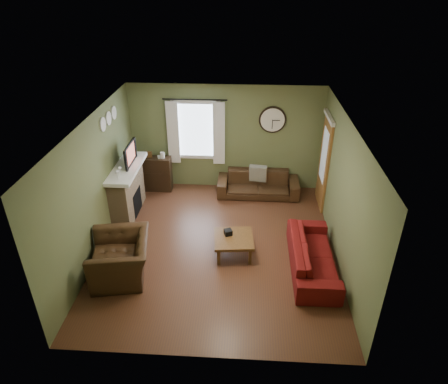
# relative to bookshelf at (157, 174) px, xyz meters

# --- Properties ---
(floor) EXTENTS (4.60, 5.20, 0.00)m
(floor) POSITION_rel_bookshelf_xyz_m (1.69, -2.30, -0.44)
(floor) COLOR #512D1D
(floor) RESTS_ON ground
(ceiling) EXTENTS (4.60, 5.20, 0.00)m
(ceiling) POSITION_rel_bookshelf_xyz_m (1.69, -2.30, 2.16)
(ceiling) COLOR white
(ceiling) RESTS_ON ground
(wall_left) EXTENTS (0.00, 5.20, 2.60)m
(wall_left) POSITION_rel_bookshelf_xyz_m (-0.61, -2.30, 0.86)
(wall_left) COLOR #606D41
(wall_left) RESTS_ON ground
(wall_right) EXTENTS (0.00, 5.20, 2.60)m
(wall_right) POSITION_rel_bookshelf_xyz_m (3.99, -2.30, 0.86)
(wall_right) COLOR #606D41
(wall_right) RESTS_ON ground
(wall_back) EXTENTS (4.60, 0.00, 2.60)m
(wall_back) POSITION_rel_bookshelf_xyz_m (1.69, 0.30, 0.86)
(wall_back) COLOR #606D41
(wall_back) RESTS_ON ground
(wall_front) EXTENTS (4.60, 0.00, 2.60)m
(wall_front) POSITION_rel_bookshelf_xyz_m (1.69, -4.90, 0.86)
(wall_front) COLOR #606D41
(wall_front) RESTS_ON ground
(fireplace) EXTENTS (0.40, 1.40, 1.10)m
(fireplace) POSITION_rel_bookshelf_xyz_m (-0.41, -1.15, 0.11)
(fireplace) COLOR #9B8263
(fireplace) RESTS_ON floor
(firebox) EXTENTS (0.04, 0.60, 0.55)m
(firebox) POSITION_rel_bookshelf_xyz_m (-0.22, -1.15, -0.14)
(firebox) COLOR black
(firebox) RESTS_ON fireplace
(mantel) EXTENTS (0.58, 1.60, 0.08)m
(mantel) POSITION_rel_bookshelf_xyz_m (-0.38, -1.15, 0.70)
(mantel) COLOR white
(mantel) RESTS_ON fireplace
(tv) EXTENTS (0.08, 0.60, 0.35)m
(tv) POSITION_rel_bookshelf_xyz_m (-0.36, -1.00, 0.92)
(tv) COLOR black
(tv) RESTS_ON mantel
(tv_screen) EXTENTS (0.02, 0.62, 0.36)m
(tv_screen) POSITION_rel_bookshelf_xyz_m (-0.28, -1.00, 0.97)
(tv_screen) COLOR #994C3F
(tv_screen) RESTS_ON mantel
(medallion_left) EXTENTS (0.28, 0.28, 0.03)m
(medallion_left) POSITION_rel_bookshelf_xyz_m (-0.59, -1.50, 1.81)
(medallion_left) COLOR white
(medallion_left) RESTS_ON wall_left
(medallion_mid) EXTENTS (0.28, 0.28, 0.03)m
(medallion_mid) POSITION_rel_bookshelf_xyz_m (-0.59, -1.15, 1.81)
(medallion_mid) COLOR white
(medallion_mid) RESTS_ON wall_left
(medallion_right) EXTENTS (0.28, 0.28, 0.03)m
(medallion_right) POSITION_rel_bookshelf_xyz_m (-0.59, -0.80, 1.81)
(medallion_right) COLOR white
(medallion_right) RESTS_ON wall_left
(window_pane) EXTENTS (1.00, 0.02, 1.30)m
(window_pane) POSITION_rel_bookshelf_xyz_m (0.99, 0.28, 1.06)
(window_pane) COLOR silver
(window_pane) RESTS_ON wall_back
(curtain_rod) EXTENTS (0.03, 0.03, 1.50)m
(curtain_rod) POSITION_rel_bookshelf_xyz_m (0.99, 0.18, 1.83)
(curtain_rod) COLOR black
(curtain_rod) RESTS_ON wall_back
(curtain_left) EXTENTS (0.28, 0.04, 1.55)m
(curtain_left) POSITION_rel_bookshelf_xyz_m (0.44, 0.18, 1.01)
(curtain_left) COLOR white
(curtain_left) RESTS_ON wall_back
(curtain_right) EXTENTS (0.28, 0.04, 1.55)m
(curtain_right) POSITION_rel_bookshelf_xyz_m (1.54, 0.18, 1.01)
(curtain_right) COLOR white
(curtain_right) RESTS_ON wall_back
(wall_clock) EXTENTS (0.64, 0.06, 0.64)m
(wall_clock) POSITION_rel_bookshelf_xyz_m (2.79, 0.25, 1.36)
(wall_clock) COLOR white
(wall_clock) RESTS_ON wall_back
(door) EXTENTS (0.05, 0.90, 2.10)m
(door) POSITION_rel_bookshelf_xyz_m (3.96, -0.45, 0.61)
(door) COLOR brown
(door) RESTS_ON floor
(bookshelf) EXTENTS (0.73, 0.31, 0.87)m
(bookshelf) POSITION_rel_bookshelf_xyz_m (0.00, 0.00, 0.00)
(bookshelf) COLOR black
(bookshelf) RESTS_ON floor
(book) EXTENTS (0.20, 0.23, 0.02)m
(book) POSITION_rel_bookshelf_xyz_m (0.05, 0.02, 0.52)
(book) COLOR brown
(book) RESTS_ON bookshelf
(sofa_brown) EXTENTS (1.96, 0.77, 0.57)m
(sofa_brown) POSITION_rel_bookshelf_xyz_m (2.51, -0.10, -0.15)
(sofa_brown) COLOR #352213
(sofa_brown) RESTS_ON floor
(pillow_left) EXTENTS (0.43, 0.19, 0.42)m
(pillow_left) POSITION_rel_bookshelf_xyz_m (2.50, -0.05, 0.11)
(pillow_left) COLOR gray
(pillow_left) RESTS_ON sofa_brown
(pillow_right) EXTENTS (0.39, 0.13, 0.39)m
(pillow_right) POSITION_rel_bookshelf_xyz_m (2.51, -0.06, 0.11)
(pillow_right) COLOR gray
(pillow_right) RESTS_ON sofa_brown
(sofa_red) EXTENTS (0.78, 2.01, 0.59)m
(sofa_red) POSITION_rel_bookshelf_xyz_m (3.49, -2.82, -0.14)
(sofa_red) COLOR #620E0E
(sofa_red) RESTS_ON floor
(armchair) EXTENTS (1.22, 1.34, 0.76)m
(armchair) POSITION_rel_bookshelf_xyz_m (0.02, -3.22, -0.06)
(armchair) COLOR #352213
(armchair) RESTS_ON floor
(coffee_table) EXTENTS (0.80, 0.80, 0.39)m
(coffee_table) POSITION_rel_bookshelf_xyz_m (2.01, -2.50, -0.24)
(coffee_table) COLOR brown
(coffee_table) RESTS_ON floor
(tissue_box) EXTENTS (0.18, 0.18, 0.11)m
(tissue_box) POSITION_rel_bookshelf_xyz_m (1.90, -2.41, -0.04)
(tissue_box) COLOR black
(tissue_box) RESTS_ON coffee_table
(wine_glass_a) EXTENTS (0.07, 0.07, 0.20)m
(wine_glass_a) POSITION_rel_bookshelf_xyz_m (-0.36, -1.74, 0.85)
(wine_glass_a) COLOR white
(wine_glass_a) RESTS_ON mantel
(wine_glass_b) EXTENTS (0.07, 0.07, 0.20)m
(wine_glass_b) POSITION_rel_bookshelf_xyz_m (-0.36, -1.57, 0.84)
(wine_glass_b) COLOR white
(wine_glass_b) RESTS_ON mantel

